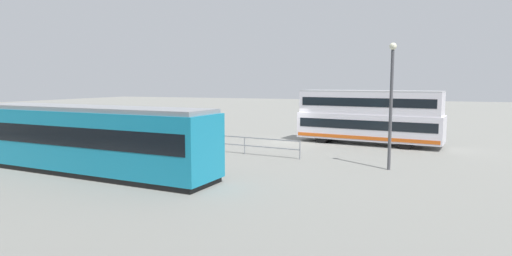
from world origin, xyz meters
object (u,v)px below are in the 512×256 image
pedestrian_near_railing (169,136)px  info_sign (169,126)px  street_lamp (391,96)px  double_decker_bus (368,117)px  tram_yellow (90,139)px

pedestrian_near_railing → info_sign: size_ratio=0.77×
pedestrian_near_railing → street_lamp: bearing=177.3°
pedestrian_near_railing → info_sign: (0.49, -0.74, 0.57)m
info_sign → street_lamp: bearing=174.4°
double_decker_bus → street_lamp: bearing=103.1°
info_sign → street_lamp: size_ratio=0.35×
tram_yellow → pedestrian_near_railing: 6.81m
tram_yellow → street_lamp: street_lamp is taller
info_sign → pedestrian_near_railing: bearing=123.4°
double_decker_bus → info_sign: bearing=31.2°
tram_yellow → info_sign: size_ratio=6.21×
double_decker_bus → street_lamp: street_lamp is taller
double_decker_bus → info_sign: size_ratio=4.63×
street_lamp → tram_yellow: bearing=24.4°
tram_yellow → pedestrian_near_railing: size_ratio=8.11×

